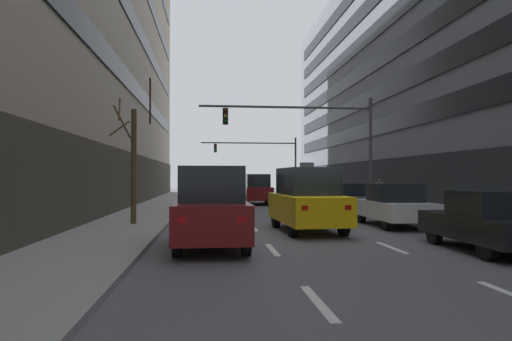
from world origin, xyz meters
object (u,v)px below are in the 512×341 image
at_px(car_driving_2, 211,207).
at_px(traffic_signal_1, 265,155).
at_px(taxi_driving_0, 307,200).
at_px(car_driving_3, 211,191).
at_px(car_parked_3, 344,199).
at_px(car_parked_2, 393,205).
at_px(car_driving_1, 246,190).
at_px(car_parked_1, 487,222).
at_px(car_driving_4, 257,189).
at_px(traffic_signal_0, 317,132).
at_px(pedestrian_0, 379,190).
at_px(street_tree_0, 133,159).

xyz_separation_m(car_driving_2, traffic_signal_1, (5.40, 31.98, 3.01)).
relative_size(taxi_driving_0, traffic_signal_1, 0.50).
distance_m(car_driving_3, car_parked_3, 9.00).
height_order(car_parked_2, car_parked_3, car_parked_2).
bearing_deg(car_driving_1, car_driving_2, -96.52).
relative_size(car_parked_2, traffic_signal_1, 0.47).
bearing_deg(car_parked_2, car_driving_2, -146.98).
height_order(car_driving_2, car_parked_1, car_driving_2).
bearing_deg(car_parked_3, car_driving_4, 113.73).
distance_m(car_driving_3, traffic_signal_1, 16.56).
relative_size(car_driving_1, car_parked_1, 1.06).
bearing_deg(taxi_driving_0, car_driving_4, 90.19).
bearing_deg(car_driving_2, car_parked_2, 33.02).
xyz_separation_m(car_parked_1, traffic_signal_0, (-1.44, 12.33, 3.50)).
distance_m(traffic_signal_0, traffic_signal_1, 21.04).
distance_m(car_parked_3, pedestrian_0, 4.70).
relative_size(car_parked_3, pedestrian_0, 2.56).
distance_m(taxi_driving_0, car_parked_2, 3.88).
distance_m(car_driving_4, car_parked_2, 15.27).
distance_m(car_parked_3, traffic_signal_1, 21.39).
distance_m(taxi_driving_0, pedestrian_0, 12.99).
bearing_deg(car_driving_4, traffic_signal_0, -74.86).
distance_m(traffic_signal_0, street_tree_0, 10.40).
bearing_deg(traffic_signal_0, car_driving_3, 134.29).
height_order(taxi_driving_0, car_driving_1, taxi_driving_0).
relative_size(taxi_driving_0, car_driving_1, 1.05).
relative_size(traffic_signal_0, pedestrian_0, 5.54).
bearing_deg(car_driving_3, traffic_signal_1, 70.82).
height_order(car_parked_3, traffic_signal_1, traffic_signal_1).
height_order(car_parked_1, traffic_signal_1, traffic_signal_1).
bearing_deg(car_driving_2, car_driving_4, 80.34).
relative_size(taxi_driving_0, car_driving_3, 1.07).
xyz_separation_m(car_parked_2, car_parked_3, (0.00, 6.35, -0.04)).
bearing_deg(traffic_signal_1, car_driving_3, -109.18).
xyz_separation_m(taxi_driving_0, car_driving_4, (-0.05, 16.06, -0.06)).
height_order(car_driving_2, car_parked_2, car_driving_2).
distance_m(car_parked_1, car_parked_2, 5.94).
relative_size(car_driving_2, car_driving_3, 1.03).
xyz_separation_m(car_driving_1, traffic_signal_1, (2.31, 4.93, 3.28)).
relative_size(taxi_driving_0, car_driving_4, 1.07).
relative_size(taxi_driving_0, car_parked_3, 1.11).
relative_size(car_parked_2, street_tree_0, 0.81).
xyz_separation_m(traffic_signal_1, street_tree_0, (-8.33, -26.78, -1.49)).
distance_m(car_driving_2, street_tree_0, 6.16).
xyz_separation_m(car_driving_3, street_tree_0, (-2.99, -11.41, 1.56)).
bearing_deg(car_driving_4, car_parked_2, -75.91).
height_order(car_parked_1, car_parked_3, car_parked_3).
bearing_deg(traffic_signal_1, car_driving_1, -115.11).
xyz_separation_m(car_driving_4, street_tree_0, (-6.23, -14.17, 1.55)).
distance_m(traffic_signal_1, pedestrian_0, 18.56).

